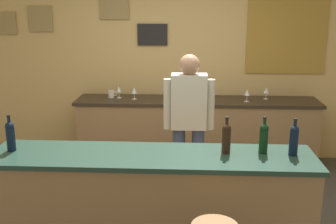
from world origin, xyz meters
TOP-DOWN VIEW (x-y plane):
  - back_wall at (0.03, 2.03)m, footprint 6.00×0.09m
  - bar_counter at (0.00, -0.40)m, footprint 2.65×0.60m
  - side_counter at (0.40, 1.65)m, footprint 3.13×0.56m
  - bartender at (0.30, 0.54)m, footprint 0.52×0.21m
  - wine_bottle_a at (-1.17, -0.37)m, footprint 0.07×0.07m
  - wine_bottle_b at (0.61, -0.34)m, footprint 0.07×0.07m
  - wine_bottle_c at (0.91, -0.32)m, footprint 0.07×0.07m
  - wine_bottle_d at (1.14, -0.35)m, footprint 0.07×0.07m
  - wine_glass_a at (-0.62, 1.70)m, footprint 0.07×0.07m
  - wine_glass_b at (-0.41, 1.63)m, footprint 0.07×0.07m
  - wine_glass_c at (0.32, 1.63)m, footprint 0.07×0.07m
  - wine_glass_d at (1.03, 1.58)m, footprint 0.07×0.07m
  - wine_glass_e at (1.30, 1.73)m, footprint 0.07×0.07m
  - coffee_mug at (-0.72, 1.71)m, footprint 0.13×0.08m

SIDE VIEW (x-z plane):
  - side_counter at x=0.40m, z-range 0.00..0.90m
  - bar_counter at x=0.00m, z-range 0.00..0.92m
  - bartender at x=0.30m, z-range 0.13..1.75m
  - coffee_mug at x=-0.72m, z-range 0.90..1.00m
  - wine_glass_a at x=-0.62m, z-range 0.93..1.09m
  - wine_glass_b at x=-0.41m, z-range 0.93..1.09m
  - wine_glass_c at x=0.32m, z-range 0.93..1.09m
  - wine_glass_d at x=1.03m, z-range 0.93..1.09m
  - wine_glass_e at x=1.30m, z-range 0.93..1.09m
  - wine_bottle_a at x=-1.17m, z-range 0.90..1.21m
  - wine_bottle_b at x=0.61m, z-range 0.90..1.21m
  - wine_bottle_c at x=0.91m, z-range 0.90..1.21m
  - wine_bottle_d at x=1.14m, z-range 0.90..1.21m
  - back_wall at x=0.03m, z-range 0.02..2.82m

